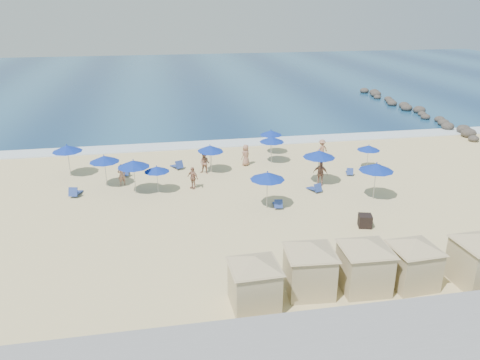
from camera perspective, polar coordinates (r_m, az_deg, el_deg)
name	(u,v)px	position (r m, az deg, el deg)	size (l,w,h in m)	color
ground	(268,211)	(30.56, 3.40, -3.76)	(160.00, 160.00, 0.00)	beige
ocean	(193,79)	(83.17, -5.71, 12.14)	(160.00, 80.00, 0.06)	navy
surf_line	(230,143)	(44.80, -1.26, 4.50)	(160.00, 2.50, 0.08)	white
seawall	(351,342)	(19.32, 13.38, -18.63)	(160.00, 6.10, 1.22)	gray
rock_jetty	(411,109)	(61.53, 20.11, 8.13)	(2.56, 26.66, 0.96)	#2F2A27
trash_bin	(365,221)	(29.28, 14.99, -4.83)	(0.77, 0.77, 0.77)	black
cabana_0	(254,275)	(20.87, 1.76, -11.48)	(4.42, 4.42, 2.77)	tan
cabana_1	(310,261)	(22.01, 8.51, -9.69)	(4.56, 4.56, 2.87)	tan
cabana_2	(365,257)	(22.75, 15.02, -9.09)	(4.61, 4.61, 2.90)	tan
cabana_3	(414,256)	(23.76, 20.44, -8.67)	(4.34, 4.34, 2.73)	tan
umbrella_0	(67,148)	(38.14, -20.33, 3.64)	(2.27, 2.27, 2.58)	#A5A8AD
umbrella_1	(133,164)	(33.27, -12.87, 1.96)	(2.25, 2.25, 2.56)	#A5A8AD
umbrella_2	(104,159)	(35.11, -16.23, 2.50)	(2.16, 2.16, 2.46)	#A5A8AD
umbrella_3	(157,169)	(33.25, -10.12, 1.33)	(1.79, 1.79, 2.04)	#A5A8AD
umbrella_4	(210,148)	(36.83, -3.68, 3.91)	(2.00, 2.00, 2.27)	#A5A8AD
umbrella_5	(211,149)	(36.67, -3.53, 3.76)	(1.95, 1.95, 2.22)	#A5A8AD
umbrella_6	(267,176)	(30.15, 3.37, 0.51)	(2.27, 2.27, 2.59)	#A5A8AD
umbrella_7	(272,139)	(38.96, 3.91, 4.97)	(2.07, 2.07, 2.35)	#A5A8AD
umbrella_8	(319,154)	(34.61, 9.63, 3.16)	(2.37, 2.37, 2.70)	#A5A8AD
umbrella_9	(271,133)	(41.39, 3.80, 5.78)	(1.95, 1.95, 2.22)	#A5A8AD
umbrella_10	(369,148)	(38.80, 15.41, 3.82)	(1.83, 1.83, 2.08)	#A5A8AD
umbrella_11	(376,167)	(32.79, 16.30, 1.52)	(2.34, 2.34, 2.67)	#A5A8AD
beach_chair_0	(75,192)	(34.68, -19.46, -1.41)	(0.86, 1.46, 0.75)	navy
beach_chair_1	(125,173)	(37.54, -13.86, 0.89)	(0.60, 1.32, 0.73)	navy
beach_chair_2	(177,165)	(38.36, -7.63, 1.78)	(1.09, 1.50, 0.75)	navy
beach_chair_3	(278,204)	(31.02, 4.63, -2.93)	(0.70, 1.28, 0.67)	navy
beach_chair_4	(315,188)	(33.88, 9.15, -0.99)	(0.91, 1.37, 0.70)	navy
beach_chair_5	(350,172)	(37.68, 13.21, 0.97)	(0.86, 1.25, 0.63)	navy
beachgoer_0	(122,175)	(35.47, -14.23, 0.63)	(0.60, 0.39, 1.64)	#A3705A
beachgoer_1	(205,163)	(36.86, -4.32, 2.05)	(0.81, 0.63, 1.67)	#A3705A
beachgoer_2	(320,173)	(34.85, 9.76, 0.80)	(1.08, 0.45, 1.84)	#A3705A
beachgoer_3	(322,149)	(40.81, 9.94, 3.72)	(1.11, 0.64, 1.72)	#A3705A
beachgoer_4	(246,155)	(38.57, 0.70, 3.06)	(0.87, 0.57, 1.78)	#A3705A
beachgoer_5	(193,178)	(33.96, -5.80, 0.28)	(0.96, 0.40, 1.64)	#A3705A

